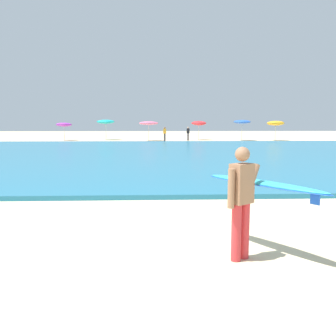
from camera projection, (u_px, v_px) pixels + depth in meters
ground_plane at (86, 265)px, 5.29m from camera, size 160.00×160.00×0.00m
sea at (138, 153)px, 23.50m from camera, size 120.00×28.00×0.14m
surfer_with_board at (251, 192)px, 5.51m from camera, size 1.61×2.05×1.73m
beach_umbrella_0 at (64, 125)px, 41.19m from camera, size 1.78×1.80×2.09m
beach_umbrella_1 at (106, 122)px, 42.61m from camera, size 2.10×2.11×2.44m
beach_umbrella_2 at (149, 123)px, 40.25m from camera, size 2.16×2.17×2.22m
beach_umbrella_3 at (199, 123)px, 42.64m from camera, size 1.76×1.79×2.31m
beach_umbrella_4 at (242, 122)px, 40.94m from camera, size 1.94×1.96×2.39m
beach_umbrella_5 at (276, 123)px, 40.68m from camera, size 1.92×1.94×2.27m
beachgoer_near_row_left at (188, 133)px, 41.29m from camera, size 0.32×0.20×1.58m
beachgoer_near_row_mid at (165, 134)px, 39.93m from camera, size 0.32×0.20×1.58m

